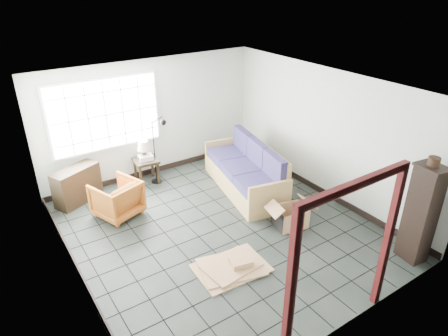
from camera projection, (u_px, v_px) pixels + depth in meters
ground at (220, 228)px, 7.26m from camera, size 5.50×5.50×0.00m
room_shell at (219, 143)px, 6.54m from camera, size 5.02×5.52×2.61m
window_panel at (105, 115)px, 8.06m from camera, size 2.32×0.08×1.52m
doorway_trim at (347, 242)px, 4.64m from camera, size 1.80×0.08×2.20m
futon_sofa at (247, 173)px, 8.43m from camera, size 1.36×2.51×1.05m
armchair at (117, 197)px, 7.51m from camera, size 0.95×0.92×0.78m
side_table at (146, 163)px, 8.67m from camera, size 0.54×0.54×0.55m
table_lamp at (144, 147)px, 8.53m from camera, size 0.30×0.30×0.42m
projector at (145, 157)px, 8.60m from camera, size 0.32×0.26×0.11m
floor_lamp at (159, 148)px, 8.52m from camera, size 0.40×0.31×1.51m
console_shelf at (77, 185)px, 7.97m from camera, size 1.02×0.73×0.74m
tall_shelf at (421, 213)px, 6.17m from camera, size 0.41×0.50×1.66m
pot at (434, 161)px, 5.79m from camera, size 0.23×0.23×0.13m
open_box at (290, 217)px, 7.28m from camera, size 0.96×0.60×0.51m
cardboard_pile at (232, 266)px, 6.27m from camera, size 1.16×0.95×0.16m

